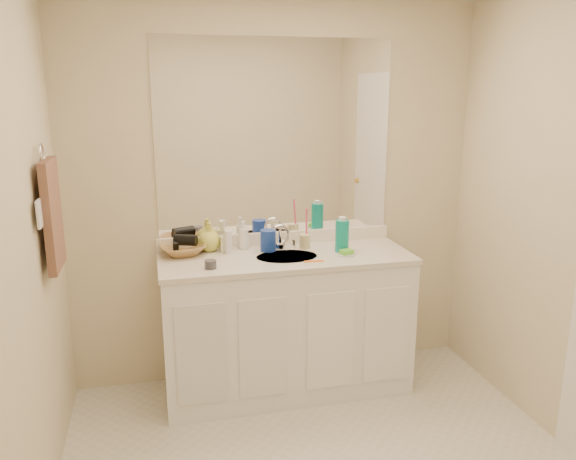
# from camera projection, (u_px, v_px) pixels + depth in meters

# --- Properties ---
(wall_back) EXTENTS (2.60, 0.02, 2.40)m
(wall_back) POSITION_uv_depth(u_px,v_px,m) (276.00, 195.00, 3.57)
(wall_back) COLOR beige
(wall_back) RESTS_ON floor
(wall_front) EXTENTS (2.60, 0.02, 2.40)m
(wall_front) POSITION_uv_depth(u_px,v_px,m) (557.00, 428.00, 1.12)
(wall_front) COLOR beige
(wall_front) RESTS_ON floor
(wall_left) EXTENTS (0.02, 2.60, 2.40)m
(wall_left) POSITION_uv_depth(u_px,v_px,m) (5.00, 274.00, 2.05)
(wall_left) COLOR beige
(wall_left) RESTS_ON floor
(vanity_cabinet) EXTENTS (1.50, 0.55, 0.85)m
(vanity_cabinet) POSITION_uv_depth(u_px,v_px,m) (286.00, 325.00, 3.50)
(vanity_cabinet) COLOR white
(vanity_cabinet) RESTS_ON floor
(countertop) EXTENTS (1.52, 0.57, 0.03)m
(countertop) POSITION_uv_depth(u_px,v_px,m) (286.00, 258.00, 3.39)
(countertop) COLOR silver
(countertop) RESTS_ON vanity_cabinet
(backsplash) EXTENTS (1.52, 0.03, 0.08)m
(backsplash) POSITION_uv_depth(u_px,v_px,m) (277.00, 238.00, 3.62)
(backsplash) COLOR white
(backsplash) RESTS_ON countertop
(sink_basin) EXTENTS (0.37, 0.37, 0.02)m
(sink_basin) POSITION_uv_depth(u_px,v_px,m) (287.00, 258.00, 3.37)
(sink_basin) COLOR beige
(sink_basin) RESTS_ON countertop
(faucet) EXTENTS (0.02, 0.02, 0.11)m
(faucet) POSITION_uv_depth(u_px,v_px,m) (280.00, 240.00, 3.53)
(faucet) COLOR silver
(faucet) RESTS_ON countertop
(mirror) EXTENTS (1.48, 0.01, 1.20)m
(mirror) POSITION_uv_depth(u_px,v_px,m) (276.00, 138.00, 3.47)
(mirror) COLOR white
(mirror) RESTS_ON wall_back
(blue_mug) EXTENTS (0.12, 0.12, 0.13)m
(blue_mug) POSITION_uv_depth(u_px,v_px,m) (268.00, 240.00, 3.47)
(blue_mug) COLOR #1737A0
(blue_mug) RESTS_ON countertop
(tan_cup) EXTENTS (0.07, 0.07, 0.09)m
(tan_cup) POSITION_uv_depth(u_px,v_px,m) (305.00, 241.00, 3.52)
(tan_cup) COLOR beige
(tan_cup) RESTS_ON countertop
(toothbrush) EXTENTS (0.02, 0.04, 0.22)m
(toothbrush) POSITION_uv_depth(u_px,v_px,m) (307.00, 225.00, 3.50)
(toothbrush) COLOR #FB4272
(toothbrush) RESTS_ON tan_cup
(mouthwash_bottle) EXTENTS (0.09, 0.09, 0.20)m
(mouthwash_bottle) POSITION_uv_depth(u_px,v_px,m) (342.00, 236.00, 3.44)
(mouthwash_bottle) COLOR #0C9283
(mouthwash_bottle) RESTS_ON countertop
(soap_dish) EXTENTS (0.11, 0.09, 0.01)m
(soap_dish) POSITION_uv_depth(u_px,v_px,m) (346.00, 255.00, 3.38)
(soap_dish) COLOR silver
(soap_dish) RESTS_ON countertop
(green_soap) EXTENTS (0.09, 0.07, 0.03)m
(green_soap) POSITION_uv_depth(u_px,v_px,m) (347.00, 252.00, 3.37)
(green_soap) COLOR #6AD734
(green_soap) RESTS_ON soap_dish
(orange_comb) EXTENTS (0.11, 0.03, 0.00)m
(orange_comb) POSITION_uv_depth(u_px,v_px,m) (314.00, 261.00, 3.26)
(orange_comb) COLOR orange
(orange_comb) RESTS_ON countertop
(dark_jar) EXTENTS (0.07, 0.07, 0.05)m
(dark_jar) POSITION_uv_depth(u_px,v_px,m) (211.00, 264.00, 3.14)
(dark_jar) COLOR #3D3C44
(dark_jar) RESTS_ON countertop
(extra_white_bottle) EXTENTS (0.06, 0.06, 0.14)m
(extra_white_bottle) POSITION_uv_depth(u_px,v_px,m) (228.00, 242.00, 3.41)
(extra_white_bottle) COLOR white
(extra_white_bottle) RESTS_ON countertop
(soap_bottle_white) EXTENTS (0.09, 0.09, 0.18)m
(soap_bottle_white) POSITION_uv_depth(u_px,v_px,m) (244.00, 235.00, 3.51)
(soap_bottle_white) COLOR white
(soap_bottle_white) RESTS_ON countertop
(soap_bottle_cream) EXTENTS (0.07, 0.07, 0.15)m
(soap_bottle_cream) POSITION_uv_depth(u_px,v_px,m) (226.00, 240.00, 3.45)
(soap_bottle_cream) COLOR beige
(soap_bottle_cream) RESTS_ON countertop
(soap_bottle_yellow) EXTENTS (0.16, 0.16, 0.18)m
(soap_bottle_yellow) POSITION_uv_depth(u_px,v_px,m) (209.00, 237.00, 3.46)
(soap_bottle_yellow) COLOR #CCD051
(soap_bottle_yellow) RESTS_ON countertop
(wicker_basket) EXTENTS (0.31, 0.31, 0.07)m
(wicker_basket) POSITION_uv_depth(u_px,v_px,m) (183.00, 249.00, 3.39)
(wicker_basket) COLOR olive
(wicker_basket) RESTS_ON countertop
(hair_dryer) EXTENTS (0.15, 0.11, 0.07)m
(hair_dryer) POSITION_uv_depth(u_px,v_px,m) (186.00, 240.00, 3.38)
(hair_dryer) COLOR black
(hair_dryer) RESTS_ON wicker_basket
(towel_ring) EXTENTS (0.01, 0.11, 0.11)m
(towel_ring) POSITION_uv_depth(u_px,v_px,m) (42.00, 154.00, 2.70)
(towel_ring) COLOR silver
(towel_ring) RESTS_ON wall_left
(hand_towel) EXTENTS (0.04, 0.32, 0.55)m
(hand_towel) POSITION_uv_depth(u_px,v_px,m) (52.00, 215.00, 2.78)
(hand_towel) COLOR #52362C
(hand_towel) RESTS_ON towel_ring
(switch_plate) EXTENTS (0.01, 0.08, 0.13)m
(switch_plate) POSITION_uv_depth(u_px,v_px,m) (39.00, 214.00, 2.57)
(switch_plate) COLOR white
(switch_plate) RESTS_ON wall_left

